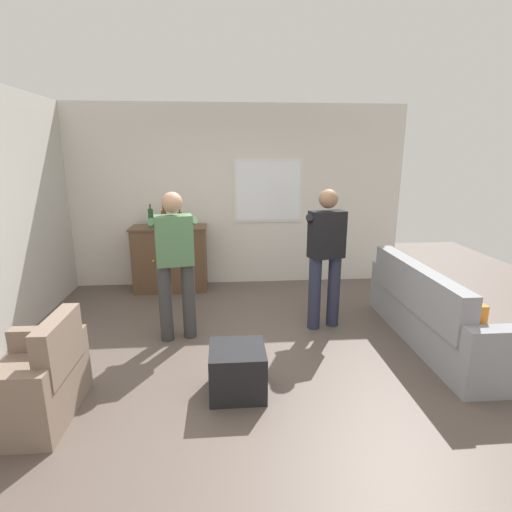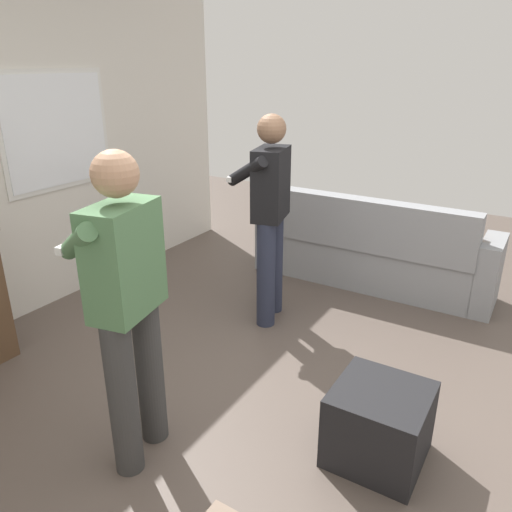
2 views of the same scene
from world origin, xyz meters
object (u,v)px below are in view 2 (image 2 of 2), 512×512
at_px(person_standing_left, 126,300).
at_px(person_standing_right, 269,211).
at_px(ottoman, 379,424).
at_px(couch, 369,251).

relative_size(person_standing_left, person_standing_right, 1.00).
xyz_separation_m(ottoman, person_standing_right, (1.10, 1.32, 0.72)).
bearing_deg(person_standing_right, ottoman, -129.74).
bearing_deg(couch, person_standing_right, 154.91).
distance_m(couch, person_standing_left, 2.88).
distance_m(couch, ottoman, 2.31).
relative_size(couch, person_standing_left, 1.36).
relative_size(ottoman, person_standing_left, 0.29).
distance_m(couch, person_standing_right, 1.31).
bearing_deg(ottoman, person_standing_left, 119.30).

